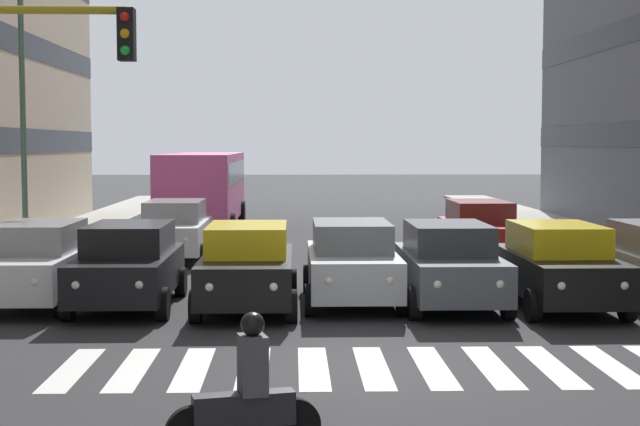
# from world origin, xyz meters

# --- Properties ---
(ground_plane) EXTENTS (180.00, 180.00, 0.00)m
(ground_plane) POSITION_xyz_m (0.00, 0.00, 0.00)
(ground_plane) COLOR #2D2D30
(crosswalk_markings) EXTENTS (9.45, 2.80, 0.01)m
(crosswalk_markings) POSITION_xyz_m (0.00, 0.00, 0.00)
(crosswalk_markings) COLOR silver
(crosswalk_markings) RESTS_ON ground_plane
(car_1) EXTENTS (2.02, 4.44, 1.72)m
(car_1) POSITION_xyz_m (-4.22, -5.05, 0.89)
(car_1) COLOR black
(car_1) RESTS_ON ground_plane
(car_2) EXTENTS (2.02, 4.44, 1.72)m
(car_2) POSITION_xyz_m (-2.01, -5.29, 0.89)
(car_2) COLOR #474C51
(car_2) RESTS_ON ground_plane
(car_3) EXTENTS (2.02, 4.44, 1.72)m
(car_3) POSITION_xyz_m (-0.03, -5.77, 0.89)
(car_3) COLOR #B2B7BC
(car_3) RESTS_ON ground_plane
(car_4) EXTENTS (2.02, 4.44, 1.72)m
(car_4) POSITION_xyz_m (2.13, -5.09, 0.89)
(car_4) COLOR black
(car_4) RESTS_ON ground_plane
(car_5) EXTENTS (2.02, 4.44, 1.72)m
(car_5) POSITION_xyz_m (4.58, -5.40, 0.89)
(car_5) COLOR black
(car_5) RESTS_ON ground_plane
(car_6) EXTENTS (2.02, 4.44, 1.72)m
(car_6) POSITION_xyz_m (6.56, -5.75, 0.89)
(car_6) COLOR silver
(car_6) RESTS_ON ground_plane
(car_row2_0) EXTENTS (2.02, 4.44, 1.72)m
(car_row2_0) POSITION_xyz_m (4.63, -13.41, 0.89)
(car_row2_0) COLOR silver
(car_row2_0) RESTS_ON ground_plane
(car_row2_1) EXTENTS (2.02, 4.44, 1.72)m
(car_row2_1) POSITION_xyz_m (-4.19, -12.98, 0.89)
(car_row2_1) COLOR maroon
(car_row2_1) RESTS_ON ground_plane
(bus_behind_traffic) EXTENTS (2.78, 10.50, 3.00)m
(bus_behind_traffic) POSITION_xyz_m (4.58, -22.12, 1.86)
(bus_behind_traffic) COLOR #DB5193
(bus_behind_traffic) RESTS_ON ground_plane
(motorcycle_with_rider) EXTENTS (1.67, 0.51, 1.57)m
(motorcycle_with_rider) POSITION_xyz_m (1.70, 4.04, 0.65)
(motorcycle_with_rider) COLOR black
(motorcycle_with_rider) RESTS_ON ground_plane
(street_lamp_right) EXTENTS (3.10, 0.28, 7.98)m
(street_lamp_right) POSITION_xyz_m (8.36, -13.10, 4.99)
(street_lamp_right) COLOR #4C6B56
(street_lamp_right) RESTS_ON sidewalk_right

